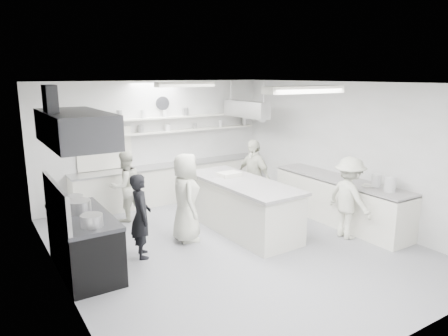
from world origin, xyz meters
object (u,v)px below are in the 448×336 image
back_counter (173,183)px  cook_back (126,186)px  stove (84,245)px  prep_island (242,207)px  cook_stove (141,216)px  right_counter (339,201)px

back_counter → cook_back: (-1.51, -0.82, 0.31)m
stove → cook_back: 2.44m
stove → cook_back: cook_back is taller
back_counter → prep_island: prep_island is taller
stove → back_counter: bearing=44.0°
back_counter → cook_stove: bearing=-124.6°
right_counter → cook_back: bearing=146.2°
back_counter → cook_stove: cook_stove is taller
right_counter → cook_stove: 4.32m
prep_island → right_counter: bearing=-21.5°
stove → cook_back: (1.39, 1.98, 0.32)m
stove → cook_back: bearing=54.9°
stove → right_counter: bearing=-6.5°
stove → back_counter: size_ratio=0.36×
stove → right_counter: 5.28m
right_counter → prep_island: (-2.05, 0.74, 0.03)m
back_counter → cook_stove: 3.38m
cook_stove → back_counter: bearing=-21.8°
prep_island → cook_stove: size_ratio=1.81×
back_counter → prep_island: size_ratio=1.85×
right_counter → cook_stove: cook_stove is taller
right_counter → cook_stove: (-4.26, 0.63, 0.28)m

